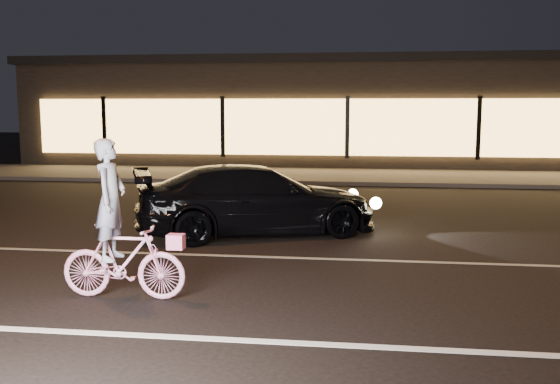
# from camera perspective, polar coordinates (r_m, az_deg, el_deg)

# --- Properties ---
(ground) EXTENTS (90.00, 90.00, 0.00)m
(ground) POSITION_cam_1_polar(r_m,az_deg,el_deg) (7.80, 3.35, -9.67)
(ground) COLOR black
(ground) RESTS_ON ground
(lane_stripe_near) EXTENTS (60.00, 0.12, 0.01)m
(lane_stripe_near) POSITION_cam_1_polar(r_m,az_deg,el_deg) (6.39, 2.34, -13.67)
(lane_stripe_near) COLOR silver
(lane_stripe_near) RESTS_ON ground
(lane_stripe_far) EXTENTS (60.00, 0.10, 0.01)m
(lane_stripe_far) POSITION_cam_1_polar(r_m,az_deg,el_deg) (9.72, 4.21, -6.11)
(lane_stripe_far) COLOR gray
(lane_stripe_far) RESTS_ON ground
(sidewalk) EXTENTS (30.00, 4.00, 0.12)m
(sidewalk) POSITION_cam_1_polar(r_m,az_deg,el_deg) (20.55, 5.99, 1.44)
(sidewalk) COLOR #383533
(sidewalk) RESTS_ON ground
(storefront) EXTENTS (25.40, 8.42, 4.20)m
(storefront) POSITION_cam_1_polar(r_m,az_deg,el_deg) (26.39, 6.41, 7.39)
(storefront) COLOR black
(storefront) RESTS_ON ground
(cyclist) EXTENTS (1.56, 0.54, 1.96)m
(cyclist) POSITION_cam_1_polar(r_m,az_deg,el_deg) (7.85, -14.44, -4.51)
(cyclist) COLOR #FF4194
(cyclist) RESTS_ON ground
(sedan) EXTENTS (4.76, 3.30, 1.28)m
(sedan) POSITION_cam_1_polar(r_m,az_deg,el_deg) (11.45, -2.14, -0.72)
(sedan) COLOR black
(sedan) RESTS_ON ground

